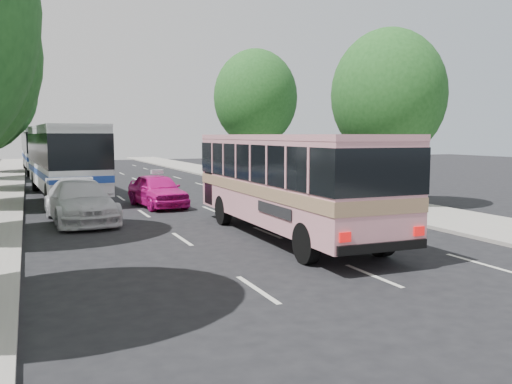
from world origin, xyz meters
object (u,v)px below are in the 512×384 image
pink_bus (288,174)px  tour_coach_front (64,154)px  tour_coach_rear (41,145)px  white_pickup (80,201)px  pink_taxi (157,190)px

pink_bus → tour_coach_front: (-5.80, 14.62, 0.21)m
pink_bus → tour_coach_front: tour_coach_front is taller
tour_coach_rear → pink_bus: bearing=-81.6°
pink_bus → white_pickup: 8.21m
tour_coach_front → white_pickup: bearing=-93.3°
white_pickup → tour_coach_front: 9.06m
pink_bus → tour_coach_rear: bearing=101.0°
pink_taxi → tour_coach_rear: bearing=92.9°
tour_coach_front → pink_taxi: bearing=-61.3°
pink_taxi → white_pickup: bearing=-144.8°
tour_coach_front → tour_coach_rear: bearing=88.4°
pink_taxi → tour_coach_rear: tour_coach_rear is taller
pink_bus → tour_coach_rear: 35.76m
pink_bus → pink_taxi: 9.21m
white_pickup → tour_coach_rear: bearing=86.9°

